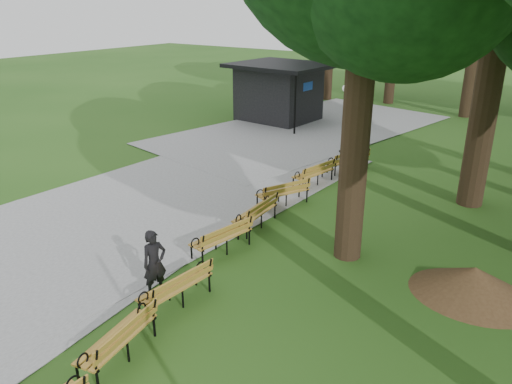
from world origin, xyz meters
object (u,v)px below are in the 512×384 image
Objects in this scene: person at (155,263)px; bench_7 at (348,161)px; bench_2 at (175,286)px; bench_6 at (313,173)px; kiosk at (278,92)px; lamp_post at (345,104)px; bench_5 at (283,192)px; bench_3 at (221,237)px; bench_4 at (255,213)px; dirt_mound at (473,282)px; bench_1 at (117,339)px.

person is 0.82× the size of bench_7.
bench_2 and bench_6 have the same top height.
kiosk is 10.55m from bench_6.
lamp_post is 1.56× the size of bench_5.
person is at bearing 14.35° from bench_6.
bench_3 is at bearing 23.26° from bench_7.
bench_3 is 1.00× the size of bench_4.
bench_2 is (0.65, -0.04, -0.34)m from person.
bench_6 is at bearing 12.23° from bench_7.
lamp_post is 8.64m from bench_4.
bench_7 is at bearing 18.09° from person.
bench_6 is (0.94, -4.26, -1.71)m from lamp_post.
person is 8.36m from bench_6.
bench_3 is 8.01m from bench_7.
kiosk is 2.14× the size of dirt_mound.
kiosk is 2.61× the size of bench_4.
bench_3 is at bearing -81.57° from lamp_post.
bench_5 and bench_7 have the same top height.
dirt_mound is (7.43, -8.53, -1.78)m from lamp_post.
bench_7 is at bearing 134.00° from dirt_mound.
lamp_post is 4.68m from bench_6.
dirt_mound is at bearing 132.05° from bench_2.
bench_7 is (0.35, 2.09, 0.00)m from bench_6.
bench_1 is at bearing -62.02° from kiosk.
kiosk reaches higher than bench_5.
person is 0.73m from bench_2.
bench_3 is 1.00× the size of bench_7.
bench_1 and bench_4 have the same top height.
bench_1 and bench_6 have the same top height.
bench_3 is (-1.10, 4.36, 0.00)m from bench_1.
bench_5 is (-1.54, 8.04, 0.00)m from bench_1.
lamp_post reaches higher than bench_3.
bench_3 and bench_4 have the same top height.
person is 0.67× the size of dirt_mound.
bench_5 is at bearing 162.30° from dirt_mound.
bench_4 is (-0.20, 1.81, 0.00)m from bench_3.
bench_3 is 5.94m from bench_6.
lamp_post is 1.56× the size of bench_3.
dirt_mound is 7.77m from bench_6.
bench_6 is (-1.67, 10.28, 0.00)m from bench_1.
bench_5 is 2.24m from bench_6.
person reaches higher than bench_4.
lamp_post reaches higher than bench_5.
lamp_post is 3.05m from bench_7.
bench_6 is at bearing -167.43° from bench_2.
dirt_mound is 1.22× the size of bench_1.
bench_3 reaches higher than dirt_mound.
bench_5 and bench_6 have the same top height.
lamp_post is 1.56× the size of bench_4.
bench_3 is at bearing 18.22° from person.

